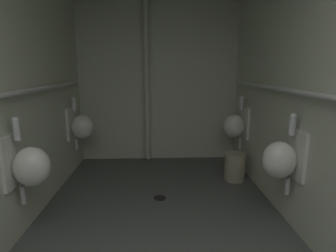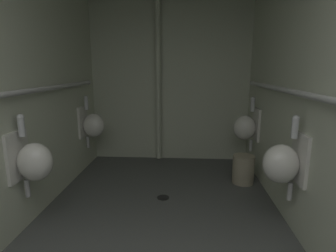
% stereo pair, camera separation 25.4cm
% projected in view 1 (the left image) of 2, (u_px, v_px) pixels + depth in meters
% --- Properties ---
extents(floor, '(2.59, 4.25, 0.08)m').
position_uv_depth(floor, '(160.00, 235.00, 2.48)').
color(floor, '#4C4F4C').
rests_on(floor, ground).
extents(wall_left, '(0.06, 4.25, 2.62)m').
position_uv_depth(wall_left, '(0.00, 87.00, 2.15)').
color(wall_left, beige).
rests_on(wall_left, ground).
extents(wall_right, '(0.06, 4.25, 2.62)m').
position_uv_depth(wall_right, '(312.00, 87.00, 2.25)').
color(wall_right, beige).
rests_on(wall_right, ground).
extents(wall_back, '(2.59, 0.06, 2.62)m').
position_uv_depth(wall_back, '(158.00, 78.00, 4.24)').
color(wall_back, beige).
rests_on(wall_back, ground).
extents(urinal_left_mid, '(0.32, 0.30, 0.76)m').
position_uv_depth(urinal_left_mid, '(29.00, 166.00, 2.25)').
color(urinal_left_mid, silver).
extents(urinal_left_far, '(0.32, 0.30, 0.76)m').
position_uv_depth(urinal_left_far, '(81.00, 126.00, 3.76)').
color(urinal_left_far, silver).
extents(urinal_right_mid, '(0.32, 0.30, 0.76)m').
position_uv_depth(urinal_right_mid, '(282.00, 159.00, 2.42)').
color(urinal_right_mid, silver).
extents(urinal_right_far, '(0.32, 0.30, 0.76)m').
position_uv_depth(urinal_right_far, '(236.00, 125.00, 3.83)').
color(urinal_right_far, silver).
extents(supply_pipe_left, '(0.06, 3.45, 0.06)m').
position_uv_depth(supply_pipe_left, '(14.00, 94.00, 2.18)').
color(supply_pipe_left, '#B2B2B2').
extents(supply_pipe_right, '(0.06, 3.49, 0.06)m').
position_uv_depth(supply_pipe_right, '(302.00, 93.00, 2.23)').
color(supply_pipe_right, '#B2B2B2').
extents(standpipe_back_wall, '(0.08, 0.08, 2.57)m').
position_uv_depth(standpipe_back_wall, '(147.00, 78.00, 4.13)').
color(standpipe_back_wall, beige).
rests_on(standpipe_back_wall, ground).
extents(floor_drain, '(0.14, 0.14, 0.01)m').
position_uv_depth(floor_drain, '(160.00, 198.00, 3.11)').
color(floor_drain, black).
rests_on(floor_drain, ground).
extents(waste_bin, '(0.27, 0.27, 0.37)m').
position_uv_depth(waste_bin, '(235.00, 167.00, 3.58)').
color(waste_bin, '#9E937A').
rests_on(waste_bin, ground).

